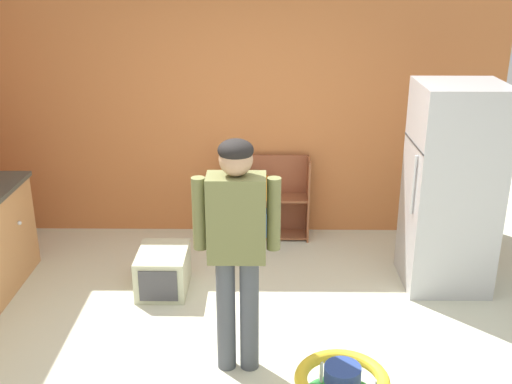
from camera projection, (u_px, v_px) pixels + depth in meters
The scene contains 6 objects.
ground_plane at pixel (230, 360), 4.42m from camera, with size 12.00×12.00×0.00m, color beige.
back_wall at pixel (240, 104), 6.12m from camera, with size 5.20×0.06×2.70m, color #C5723E.
refrigerator at pixel (451, 188), 5.19m from camera, with size 0.73×0.68×1.78m.
bookshelf at pixel (264, 203), 6.29m from camera, with size 0.80×0.28×0.85m.
standing_person at pixel (237, 236), 4.00m from camera, with size 0.57×0.23×1.67m.
pet_carrier at pixel (163, 271), 5.31m from camera, with size 0.42×0.55×0.36m.
Camera 1 is at (0.23, -3.71, 2.69)m, focal length 43.13 mm.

